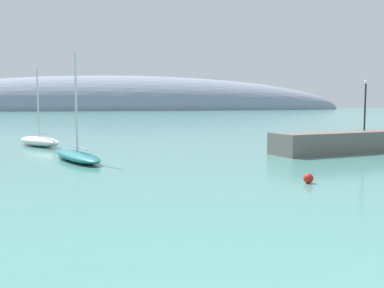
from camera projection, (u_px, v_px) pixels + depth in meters
distant_ridge at (127, 110)px, 257.50m from camera, size 277.92×55.14×39.69m
sailboat_teal_mid_mooring at (77, 155)px, 34.48m from camera, size 4.44×8.69×8.44m
sailboat_white_outer_mooring at (39, 141)px, 46.08m from camera, size 5.56×7.27×8.12m
mooring_buoy_red at (308, 178)px, 25.00m from camera, size 0.57×0.57×0.57m
harbor_lamp_post at (365, 100)px, 41.49m from camera, size 0.36×0.36×4.76m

